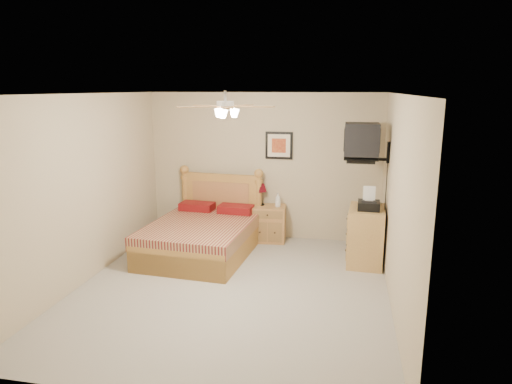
% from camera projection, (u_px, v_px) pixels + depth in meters
% --- Properties ---
extents(floor, '(4.50, 4.50, 0.00)m').
position_uv_depth(floor, '(232.00, 289.00, 5.97)').
color(floor, '#9B968C').
rests_on(floor, ground).
extents(ceiling, '(4.00, 4.50, 0.04)m').
position_uv_depth(ceiling, '(230.00, 94.00, 5.42)').
color(ceiling, white).
rests_on(ceiling, ground).
extents(wall_back, '(4.00, 0.04, 2.50)m').
position_uv_depth(wall_back, '(263.00, 166.00, 7.85)').
color(wall_back, '#BDAC8B').
rests_on(wall_back, ground).
extents(wall_front, '(4.00, 0.04, 2.50)m').
position_uv_depth(wall_front, '(159.00, 262.00, 3.54)').
color(wall_front, '#BDAC8B').
rests_on(wall_front, ground).
extents(wall_left, '(0.04, 4.50, 2.50)m').
position_uv_depth(wall_left, '(86.00, 189.00, 6.08)').
color(wall_left, '#BDAC8B').
rests_on(wall_left, ground).
extents(wall_right, '(0.04, 4.50, 2.50)m').
position_uv_depth(wall_right, '(397.00, 204.00, 5.31)').
color(wall_right, '#BDAC8B').
rests_on(wall_right, ground).
extents(bed, '(1.60, 2.02, 1.25)m').
position_uv_depth(bed, '(200.00, 217.00, 7.05)').
color(bed, '#B58436').
rests_on(bed, ground).
extents(nightstand, '(0.59, 0.46, 0.61)m').
position_uv_depth(nightstand, '(269.00, 223.00, 7.79)').
color(nightstand, '#9F653D').
rests_on(nightstand, ground).
extents(table_lamp, '(0.22, 0.22, 0.38)m').
position_uv_depth(table_lamp, '(261.00, 194.00, 7.77)').
color(table_lamp, '#530812').
rests_on(table_lamp, nightstand).
extents(lotion_bottle, '(0.11, 0.11, 0.24)m').
position_uv_depth(lotion_bottle, '(278.00, 200.00, 7.66)').
color(lotion_bottle, white).
rests_on(lotion_bottle, nightstand).
extents(framed_picture, '(0.46, 0.04, 0.46)m').
position_uv_depth(framed_picture, '(279.00, 145.00, 7.69)').
color(framed_picture, black).
rests_on(framed_picture, wall_back).
extents(dresser, '(0.55, 0.76, 0.86)m').
position_uv_depth(dresser, '(366.00, 236.00, 6.75)').
color(dresser, '#A57B3F').
rests_on(dresser, ground).
extents(fax_machine, '(0.32, 0.34, 0.33)m').
position_uv_depth(fax_machine, '(369.00, 199.00, 6.51)').
color(fax_machine, black).
rests_on(fax_machine, dresser).
extents(magazine_lower, '(0.23, 0.27, 0.02)m').
position_uv_depth(magazine_lower, '(365.00, 203.00, 6.87)').
color(magazine_lower, beige).
rests_on(magazine_lower, dresser).
extents(magazine_upper, '(0.31, 0.36, 0.02)m').
position_uv_depth(magazine_upper, '(365.00, 202.00, 6.87)').
color(magazine_upper, tan).
rests_on(magazine_upper, magazine_lower).
extents(wall_tv, '(0.56, 0.46, 0.58)m').
position_uv_depth(wall_tv, '(372.00, 142.00, 6.51)').
color(wall_tv, black).
rests_on(wall_tv, wall_right).
extents(ceiling_fan, '(1.14, 1.14, 0.28)m').
position_uv_depth(ceiling_fan, '(225.00, 106.00, 5.26)').
color(ceiling_fan, white).
rests_on(ceiling_fan, ceiling).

